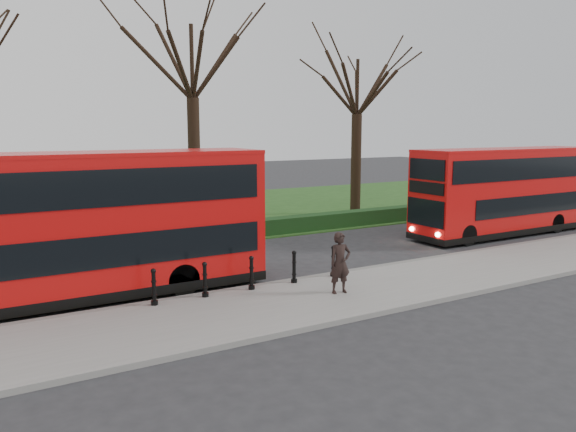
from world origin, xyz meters
TOP-DOWN VIEW (x-y plane):
  - ground at (0.00, 0.00)m, footprint 120.00×120.00m
  - pavement at (0.00, -3.00)m, footprint 60.00×4.00m
  - kerb at (0.00, -1.00)m, footprint 60.00×0.25m
  - grass_verge at (0.00, 15.00)m, footprint 60.00×18.00m
  - hedge at (0.00, 6.80)m, footprint 60.00×0.90m
  - yellow_line_outer at (0.00, -0.70)m, footprint 60.00×0.10m
  - yellow_line_inner at (0.00, -0.50)m, footprint 60.00×0.10m
  - tree_mid at (2.00, 10.00)m, footprint 7.60×7.60m
  - tree_right at (12.00, 10.00)m, footprint 6.82×6.82m
  - bollard_row at (-0.58, -1.35)m, footprint 6.27×0.15m
  - bus_lead at (-5.15, 0.69)m, footprint 11.00×2.53m
  - bus_rear at (14.36, 1.32)m, footprint 10.36×2.38m
  - pedestrian at (1.55, -3.03)m, footprint 0.73×0.53m

SIDE VIEW (x-z plane):
  - ground at x=0.00m, z-range 0.00..0.00m
  - yellow_line_outer at x=0.00m, z-range 0.00..0.01m
  - yellow_line_inner at x=0.00m, z-range 0.00..0.01m
  - grass_verge at x=0.00m, z-range 0.00..0.06m
  - pavement at x=0.00m, z-range 0.00..0.15m
  - kerb at x=0.00m, z-range -0.01..0.15m
  - hedge at x=0.00m, z-range 0.00..0.80m
  - bollard_row at x=-0.58m, z-range 0.15..1.15m
  - pedestrian at x=1.55m, z-range 0.15..2.00m
  - bus_rear at x=14.36m, z-range 0.02..4.13m
  - bus_lead at x=-5.15m, z-range 0.02..4.39m
  - tree_right at x=12.00m, z-range 2.41..13.06m
  - tree_mid at x=2.00m, z-range 2.70..14.57m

